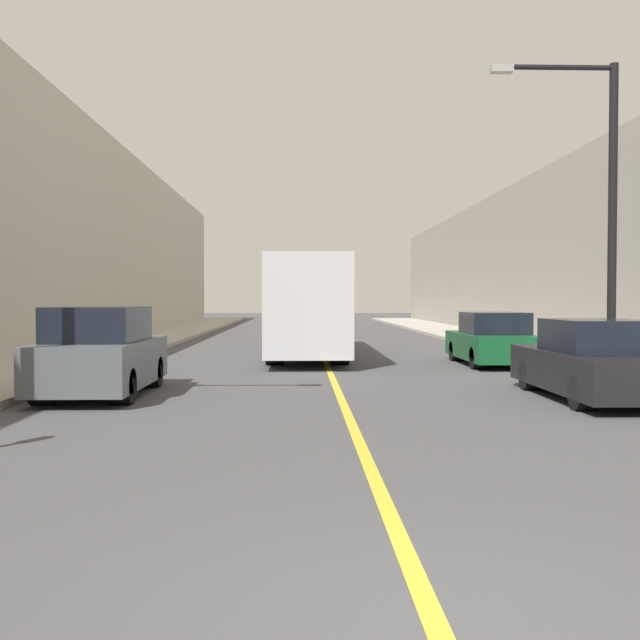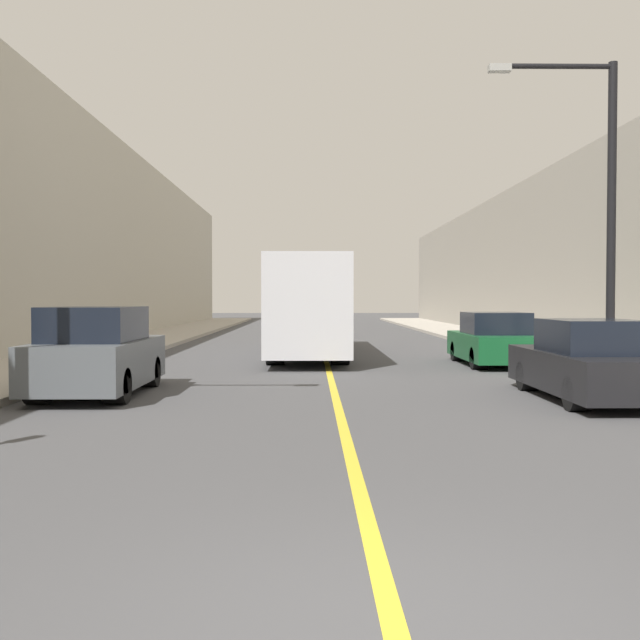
# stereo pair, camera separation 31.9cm
# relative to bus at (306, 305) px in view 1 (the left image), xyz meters

# --- Properties ---
(ground_plane) EXTENTS (200.00, 200.00, 0.00)m
(ground_plane) POSITION_rel_bus_xyz_m (0.58, -21.42, -1.73)
(ground_plane) COLOR #474749
(sidewalk_left) EXTENTS (3.68, 72.00, 0.16)m
(sidewalk_left) POSITION_rel_bus_xyz_m (-7.32, 8.58, -1.66)
(sidewalk_left) COLOR #B2AA9E
(sidewalk_left) RESTS_ON ground
(sidewalk_right) EXTENTS (3.68, 72.00, 0.16)m
(sidewalk_right) POSITION_rel_bus_xyz_m (8.47, 8.58, -1.66)
(sidewalk_right) COLOR #B2AA9E
(sidewalk_right) RESTS_ON ground
(building_row_left) EXTENTS (4.00, 72.00, 9.72)m
(building_row_left) POSITION_rel_bus_xyz_m (-11.15, 8.58, 3.13)
(building_row_left) COLOR #B7B2A3
(building_row_left) RESTS_ON ground
(building_row_right) EXTENTS (4.00, 72.00, 7.64)m
(building_row_right) POSITION_rel_bus_xyz_m (12.31, 8.58, 2.09)
(building_row_right) COLOR gray
(building_row_right) RESTS_ON ground
(road_center_line) EXTENTS (0.16, 72.00, 0.01)m
(road_center_line) POSITION_rel_bus_xyz_m (0.58, 8.58, -1.73)
(road_center_line) COLOR gold
(road_center_line) RESTS_ON ground
(bus) EXTENTS (2.45, 11.96, 3.22)m
(bus) POSITION_rel_bus_xyz_m (0.00, 0.00, 0.00)
(bus) COLOR silver
(bus) RESTS_ON ground
(parked_suv_left) EXTENTS (1.86, 4.42, 1.80)m
(parked_suv_left) POSITION_rel_bus_xyz_m (-4.24, -10.62, -0.90)
(parked_suv_left) COLOR #51565B
(parked_suv_left) RESTS_ON ground
(car_right_near) EXTENTS (1.78, 4.78, 1.56)m
(car_right_near) POSITION_rel_bus_xyz_m (5.43, -11.49, -1.03)
(car_right_near) COLOR black
(car_right_near) RESTS_ON ground
(car_right_mid) EXTENTS (1.90, 4.57, 1.56)m
(car_right_mid) POSITION_rel_bus_xyz_m (5.49, -3.84, -1.03)
(car_right_mid) COLOR #145128
(car_right_mid) RESTS_ON ground
(street_lamp_right) EXTENTS (2.93, 0.24, 7.16)m
(street_lamp_right) POSITION_rel_bus_xyz_m (6.65, -8.82, 2.57)
(street_lamp_right) COLOR black
(street_lamp_right) RESTS_ON sidewalk_right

